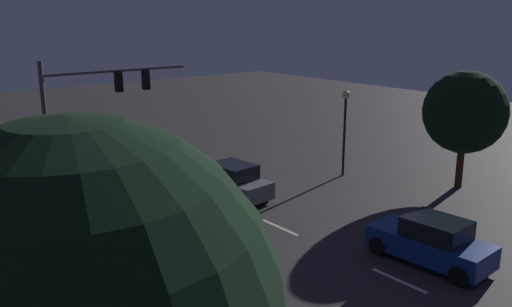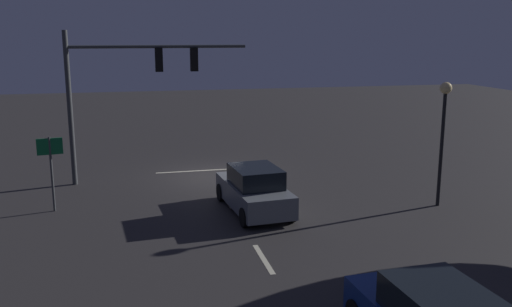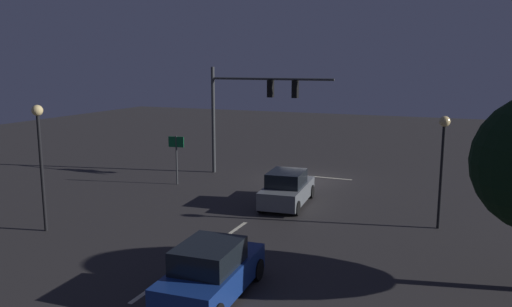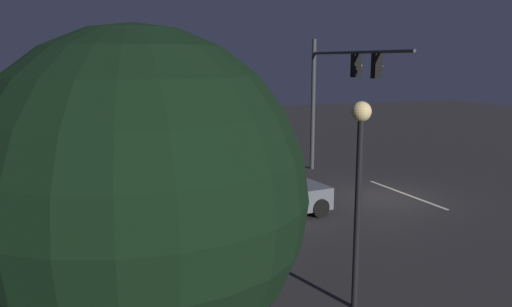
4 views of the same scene
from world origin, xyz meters
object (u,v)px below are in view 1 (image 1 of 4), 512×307
(street_lamp_left_kerb, at_px, (345,116))
(car_approaching, at_px, (231,181))
(route_sign, at_px, (69,177))
(car_distant, at_px, (431,242))
(traffic_signal_assembly, at_px, (94,99))
(street_lamp_right_kerb, at_px, (163,200))
(tree_left_near, at_px, (465,112))

(street_lamp_left_kerb, bearing_deg, car_approaching, -7.47)
(route_sign, bearing_deg, street_lamp_left_kerb, 169.62)
(car_approaching, distance_m, street_lamp_left_kerb, 7.48)
(car_approaching, bearing_deg, route_sign, -13.14)
(car_distant, bearing_deg, traffic_signal_assembly, -70.47)
(car_distant, bearing_deg, street_lamp_right_kerb, -17.01)
(traffic_signal_assembly, bearing_deg, tree_left_near, 141.17)
(street_lamp_right_kerb, height_order, tree_left_near, tree_left_near)
(car_distant, height_order, route_sign, route_sign)
(traffic_signal_assembly, bearing_deg, street_lamp_right_kerb, 74.63)
(street_lamp_right_kerb, relative_size, route_sign, 1.85)
(car_distant, xyz_separation_m, tree_left_near, (-8.74, -4.17, 3.11))
(traffic_signal_assembly, relative_size, car_distant, 1.73)
(car_distant, xyz_separation_m, street_lamp_right_kerb, (9.11, -2.79, 2.81))
(street_lamp_right_kerb, bearing_deg, traffic_signal_assembly, -105.37)
(car_distant, relative_size, tree_left_near, 0.74)
(car_approaching, bearing_deg, street_lamp_right_kerb, 43.57)
(street_lamp_right_kerb, xyz_separation_m, tree_left_near, (-17.85, -1.38, 0.30))
(car_approaching, height_order, tree_left_near, tree_left_near)
(traffic_signal_assembly, relative_size, street_lamp_left_kerb, 1.64)
(traffic_signal_assembly, xyz_separation_m, tree_left_near, (-14.30, 11.51, -0.66))
(car_distant, distance_m, route_sign, 14.67)
(street_lamp_left_kerb, relative_size, tree_left_near, 0.78)
(tree_left_near, bearing_deg, street_lamp_left_kerb, -59.82)
(traffic_signal_assembly, height_order, route_sign, traffic_signal_assembly)
(traffic_signal_assembly, height_order, tree_left_near, traffic_signal_assembly)
(traffic_signal_assembly, bearing_deg, route_sign, 52.36)
(street_lamp_right_kerb, bearing_deg, car_distant, 162.99)
(car_distant, distance_m, street_lamp_left_kerb, 11.25)
(car_distant, relative_size, street_lamp_right_kerb, 0.86)
(car_approaching, height_order, route_sign, route_sign)
(car_distant, xyz_separation_m, route_sign, (8.45, -11.94, 1.21))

